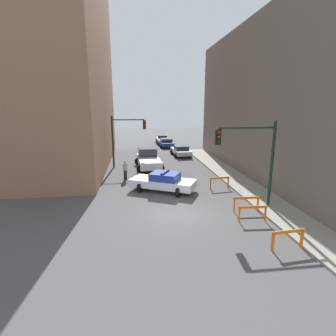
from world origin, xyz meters
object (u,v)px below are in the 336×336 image
parked_car_far (162,139)px  barrier_back (246,201)px  white_truck (148,159)px  parked_car_mid (166,143)px  barrier_corner (220,181)px  traffic_light_far (124,134)px  barrier_front (288,236)px  pedestrian_crossing (125,170)px  parked_car_near (181,151)px  traffic_light_near (254,151)px  barrier_mid (253,211)px  police_car (163,182)px

parked_car_far → barrier_back: parked_car_far is taller
parked_car_far → white_truck: bearing=-95.7°
parked_car_mid → barrier_corner: bearing=-89.4°
traffic_light_far → barrier_front: (7.58, -17.00, -2.78)m
pedestrian_crossing → barrier_corner: (7.16, -3.44, -0.24)m
white_truck → barrier_front: 17.10m
parked_car_near → parked_car_far: same height
traffic_light_near → traffic_light_far: 14.64m
traffic_light_far → barrier_mid: bearing=-62.7°
white_truck → parked_car_near: 7.47m
barrier_mid → barrier_corner: size_ratio=1.00×
barrier_corner → barrier_back: bearing=-87.6°
traffic_light_far → parked_car_far: size_ratio=1.17×
police_car → parked_car_mid: (2.76, 21.06, -0.05)m
traffic_light_far → barrier_back: bearing=-59.2°
traffic_light_far → parked_car_near: traffic_light_far is taller
white_truck → traffic_light_near: bearing=-66.8°
pedestrian_crossing → white_truck: bearing=-88.7°
traffic_light_far → police_car: 9.23m
traffic_light_near → pedestrian_crossing: bearing=136.5°
parked_car_mid → barrier_front: bearing=-90.2°
traffic_light_far → barrier_back: 15.03m
police_car → parked_car_mid: police_car is taller
pedestrian_crossing → barrier_mid: bearing=156.6°
traffic_light_near → parked_car_near: (-1.21, 17.54, -2.86)m
parked_car_mid → barrier_front: (1.74, -29.78, -0.06)m
parked_car_near → traffic_light_near: bearing=-89.2°
traffic_light_near → pedestrian_crossing: traffic_light_near is taller
barrier_mid → traffic_light_far: bearing=117.3°
traffic_light_near → pedestrian_crossing: 11.10m
traffic_light_far → barrier_mid: (7.29, -14.12, -2.78)m
parked_car_mid → barrier_front: 29.83m
traffic_light_near → barrier_corner: 4.98m
barrier_mid → white_truck: bearing=110.0°
police_car → parked_car_near: bearing=11.7°
pedestrian_crossing → barrier_corner: bearing=-176.3°
barrier_front → parked_car_near: bearing=92.0°
parked_car_far → pedestrian_crossing: size_ratio=2.67×
parked_car_mid → barrier_back: size_ratio=2.75×
traffic_light_near → white_truck: (-5.63, 11.53, -2.62)m
white_truck → barrier_front: bearing=-75.2°
parked_car_far → parked_car_mid: bearing=-84.5°
parked_car_near → barrier_mid: 19.43m
traffic_light_far → pedestrian_crossing: bearing=-87.5°
barrier_back → pedestrian_crossing: bearing=133.0°
pedestrian_crossing → barrier_corner: pedestrian_crossing is taller
white_truck → pedestrian_crossing: size_ratio=3.31×
barrier_front → barrier_corner: (-0.21, 8.74, 0.00)m
parked_car_mid → barrier_corner: size_ratio=2.76×
traffic_light_far → parked_car_far: (5.78, 17.67, -2.72)m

